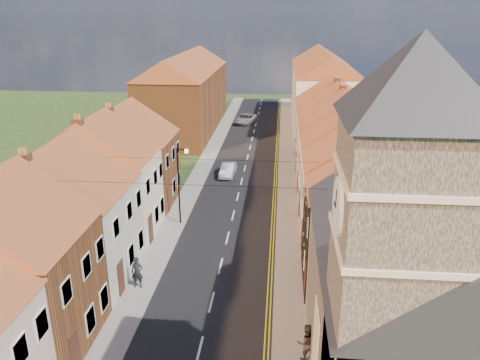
# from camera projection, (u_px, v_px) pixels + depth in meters

# --- Properties ---
(road) EXTENTS (7.00, 90.00, 0.02)m
(road) POSITION_uv_depth(u_px,v_px,m) (242.00, 181.00, 45.26)
(road) COLOR black
(road) RESTS_ON ground
(pavement_left) EXTENTS (1.80, 90.00, 0.12)m
(pavement_left) POSITION_uv_depth(u_px,v_px,m) (197.00, 179.00, 45.61)
(pavement_left) COLOR gray
(pavement_left) RESTS_ON ground
(pavement_right) EXTENTS (1.80, 90.00, 0.12)m
(pavement_right) POSITION_uv_depth(u_px,v_px,m) (287.00, 182.00, 44.87)
(pavement_right) COLOR gray
(pavement_right) RESTS_ON ground
(church) EXTENTS (11.25, 14.25, 15.20)m
(church) POSITION_uv_depth(u_px,v_px,m) (430.00, 286.00, 17.50)
(church) COLOR #302A22
(church) RESTS_ON ground
(cottage_r_tudor) EXTENTS (8.30, 5.20, 9.00)m
(cottage_r_tudor) POSITION_uv_depth(u_px,v_px,m) (377.00, 217.00, 26.77)
(cottage_r_tudor) COLOR white
(cottage_r_tudor) RESTS_ON ground
(cottage_r_white_near) EXTENTS (8.30, 6.00, 9.00)m
(cottage_r_white_near) POSITION_uv_depth(u_px,v_px,m) (363.00, 184.00, 31.81)
(cottage_r_white_near) COLOR #B39A8D
(cottage_r_white_near) RESTS_ON ground
(cottage_r_cream_mid) EXTENTS (8.30, 5.20, 9.00)m
(cottage_r_cream_mid) POSITION_uv_depth(u_px,v_px,m) (352.00, 160.00, 36.87)
(cottage_r_cream_mid) COLOR white
(cottage_r_cream_mid) RESTS_ON ground
(cottage_r_pink) EXTENTS (8.30, 6.00, 9.00)m
(cottage_r_pink) POSITION_uv_depth(u_px,v_px,m) (344.00, 142.00, 41.92)
(cottage_r_pink) COLOR #B39A8D
(cottage_r_pink) RESTS_ON ground
(cottage_r_white_far) EXTENTS (8.30, 5.20, 9.00)m
(cottage_r_white_far) POSITION_uv_depth(u_px,v_px,m) (337.00, 128.00, 46.98)
(cottage_r_white_far) COLOR #B0B0A6
(cottage_r_white_far) RESTS_ON ground
(cottage_r_cream_far) EXTENTS (8.30, 6.00, 9.00)m
(cottage_r_cream_far) POSITION_uv_depth(u_px,v_px,m) (332.00, 116.00, 52.03)
(cottage_r_cream_far) COLOR #B0B0A6
(cottage_r_cream_far) RESTS_ON ground
(cottage_l_white) EXTENTS (8.30, 6.90, 8.80)m
(cottage_l_white) POSITION_uv_depth(u_px,v_px,m) (59.00, 212.00, 27.65)
(cottage_l_white) COLOR #B0B0A6
(cottage_l_white) RESTS_ON ground
(cottage_l_brick_mid) EXTENTS (8.30, 5.70, 9.10)m
(cottage_l_brick_mid) POSITION_uv_depth(u_px,v_px,m) (97.00, 175.00, 33.30)
(cottage_l_brick_mid) COLOR white
(cottage_l_brick_mid) RESTS_ON ground
(cottage_l_pink) EXTENTS (8.30, 6.30, 8.80)m
(cottage_l_pink) POSITION_uv_depth(u_px,v_px,m) (124.00, 154.00, 38.78)
(cottage_l_pink) COLOR brown
(cottage_l_pink) RESTS_ON ground
(block_right_far) EXTENTS (8.30, 24.20, 10.50)m
(block_right_far) POSITION_uv_depth(u_px,v_px,m) (322.00, 88.00, 66.08)
(block_right_far) COLOR white
(block_right_far) RESTS_ON ground
(block_left_far) EXTENTS (8.30, 24.20, 10.50)m
(block_left_far) POSITION_uv_depth(u_px,v_px,m) (186.00, 92.00, 62.95)
(block_left_far) COLOR brown
(block_left_far) RESTS_ON ground
(lamppost) EXTENTS (0.88, 0.15, 6.00)m
(lamppost) POSITION_uv_depth(u_px,v_px,m) (180.00, 181.00, 35.01)
(lamppost) COLOR black
(lamppost) RESTS_ON pavement_left
(car_mid) EXTENTS (1.50, 3.85, 1.25)m
(car_mid) POSITION_uv_depth(u_px,v_px,m) (228.00, 170.00, 46.70)
(car_mid) COLOR #B7B8BF
(car_mid) RESTS_ON ground
(car_distant) EXTENTS (3.54, 5.36, 1.37)m
(car_distant) POSITION_uv_depth(u_px,v_px,m) (246.00, 119.00, 68.27)
(car_distant) COLOR #A6A8AE
(car_distant) RESTS_ON ground
(pedestrian_left) EXTENTS (0.73, 0.51, 1.94)m
(pedestrian_left) POSITION_uv_depth(u_px,v_px,m) (137.00, 272.00, 27.49)
(pedestrian_left) COLOR black
(pedestrian_left) RESTS_ON pavement_left
(pedestrian_right) EXTENTS (1.07, 0.93, 1.88)m
(pedestrian_right) POSITION_uv_depth(u_px,v_px,m) (306.00, 342.00, 21.75)
(pedestrian_right) COLOR #292221
(pedestrian_right) RESTS_ON pavement_right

